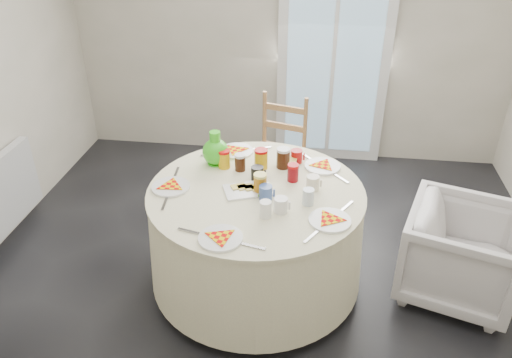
# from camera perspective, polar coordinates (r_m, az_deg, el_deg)

# --- Properties ---
(floor) EXTENTS (4.00, 4.00, 0.00)m
(floor) POSITION_cam_1_polar(r_m,az_deg,el_deg) (3.42, 0.61, -12.18)
(floor) COLOR black
(floor) RESTS_ON ground
(wall_back) EXTENTS (4.00, 0.02, 2.60)m
(wall_back) POSITION_cam_1_polar(r_m,az_deg,el_deg) (4.62, 3.98, 17.72)
(wall_back) COLOR #BCB5A3
(wall_back) RESTS_ON floor
(glass_door) EXTENTS (1.00, 0.08, 2.10)m
(glass_door) POSITION_cam_1_polar(r_m,az_deg,el_deg) (4.62, 8.92, 14.25)
(glass_door) COLOR silver
(glass_door) RESTS_ON floor
(table) EXTENTS (1.36, 1.36, 0.69)m
(table) POSITION_cam_1_polar(r_m,az_deg,el_deg) (3.23, 0.00, -6.50)
(table) COLOR #F0E8B3
(table) RESTS_ON floor
(wooden_chair) EXTENTS (0.50, 0.49, 0.91)m
(wooden_chair) POSITION_cam_1_polar(r_m,az_deg,el_deg) (4.01, 2.36, 3.01)
(wooden_chair) COLOR #A7834A
(wooden_chair) RESTS_ON floor
(armchair) EXTENTS (0.80, 0.82, 0.69)m
(armchair) POSITION_cam_1_polar(r_m,az_deg,el_deg) (3.39, 22.63, -6.91)
(armchair) COLOR silver
(armchair) RESTS_ON floor
(place_settings) EXTENTS (1.50, 1.50, 0.02)m
(place_settings) POSITION_cam_1_polar(r_m,az_deg,el_deg) (3.01, 0.00, -0.49)
(place_settings) COLOR white
(place_settings) RESTS_ON table
(jar_cluster) EXTENTS (0.53, 0.28, 0.15)m
(jar_cluster) POSITION_cam_1_polar(r_m,az_deg,el_deg) (3.16, 0.01, 2.18)
(jar_cluster) COLOR #895D1C
(jar_cluster) RESTS_ON table
(butter_tub) EXTENTS (0.13, 0.10, 0.05)m
(butter_tub) POSITION_cam_1_polar(r_m,az_deg,el_deg) (3.28, 3.58, 2.52)
(butter_tub) COLOR #0E7DB6
(butter_tub) RESTS_ON table
(green_pitcher) EXTENTS (0.19, 0.19, 0.23)m
(green_pitcher) POSITION_cam_1_polar(r_m,az_deg,el_deg) (3.27, -4.68, 4.08)
(green_pitcher) COLOR green
(green_pitcher) RESTS_ON table
(cheese_platter) EXTENTS (0.33, 0.27, 0.04)m
(cheese_platter) POSITION_cam_1_polar(r_m,az_deg,el_deg) (3.00, -0.92, -0.54)
(cheese_platter) COLOR silver
(cheese_platter) RESTS_ON table
(mugs_glasses) EXTENTS (0.76, 0.76, 0.11)m
(mugs_glasses) POSITION_cam_1_polar(r_m,az_deg,el_deg) (2.98, 3.26, 0.04)
(mugs_glasses) COLOR #AAA4A4
(mugs_glasses) RESTS_ON table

